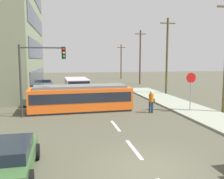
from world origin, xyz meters
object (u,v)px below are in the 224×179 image
(stop_sign, at_px, (191,84))
(traffic_light_mast, at_px, (39,66))
(city_bus, at_px, (77,85))
(streetcar_tram, at_px, (81,98))
(parked_sedan_near, at_px, (5,158))
(parked_sedan_far, at_px, (45,88))
(utility_pole_far, at_px, (140,56))
(pedestrian_crossing, at_px, (151,100))
(parked_sedan_mid, at_px, (37,97))
(utility_pole_mid, at_px, (167,55))
(parked_sedan_furthest, at_px, (45,83))
(utility_pole_distant, at_px, (121,61))

(stop_sign, distance_m, traffic_light_mast, 11.15)
(city_bus, bearing_deg, streetcar_tram, -91.15)
(parked_sedan_near, bearing_deg, parked_sedan_far, 90.53)
(city_bus, height_order, utility_pole_far, utility_pole_far)
(pedestrian_crossing, height_order, stop_sign, stop_sign)
(parked_sedan_mid, bearing_deg, utility_pole_mid, 14.82)
(streetcar_tram, bearing_deg, pedestrian_crossing, -19.39)
(parked_sedan_far, xyz_separation_m, parked_sedan_furthest, (-0.47, 6.91, -0.00))
(streetcar_tram, xyz_separation_m, utility_pole_distant, (10.43, 30.53, 2.69))
(utility_pole_mid, distance_m, utility_pole_distant, 22.82)
(city_bus, height_order, traffic_light_mast, traffic_light_mast)
(stop_sign, height_order, traffic_light_mast, traffic_light_mast)
(parked_sedan_furthest, relative_size, utility_pole_far, 0.51)
(pedestrian_crossing, relative_size, parked_sedan_far, 0.39)
(parked_sedan_furthest, height_order, utility_pole_distant, utility_pole_distant)
(traffic_light_mast, relative_size, utility_pole_far, 0.58)
(city_bus, bearing_deg, parked_sedan_near, -99.91)
(stop_sign, bearing_deg, parked_sedan_furthest, 121.34)
(parked_sedan_furthest, relative_size, utility_pole_mid, 0.51)
(traffic_light_mast, relative_size, utility_pole_distant, 0.71)
(parked_sedan_far, relative_size, utility_pole_far, 0.49)
(parked_sedan_near, xyz_separation_m, utility_pole_distant, (13.71, 40.99, 3.10))
(parked_sedan_mid, height_order, utility_pole_mid, utility_pole_mid)
(city_bus, relative_size, utility_pole_far, 0.68)
(streetcar_tram, xyz_separation_m, parked_sedan_mid, (-3.71, 3.96, -0.42))
(city_bus, xyz_separation_m, parked_sedan_mid, (-3.89, -5.42, -0.43))
(parked_sedan_mid, distance_m, parked_sedan_far, 6.71)
(utility_pole_mid, bearing_deg, parked_sedan_far, 168.12)
(utility_pole_distant, bearing_deg, city_bus, -115.85)
(streetcar_tram, height_order, parked_sedan_furthest, streetcar_tram)
(streetcar_tram, height_order, utility_pole_far, utility_pole_far)
(streetcar_tram, relative_size, parked_sedan_furthest, 1.79)
(parked_sedan_furthest, bearing_deg, parked_sedan_mid, -89.00)
(streetcar_tram, height_order, utility_pole_mid, utility_pole_mid)
(parked_sedan_furthest, bearing_deg, pedestrian_crossing, -64.85)
(pedestrian_crossing, bearing_deg, parked_sedan_near, -134.33)
(streetcar_tram, xyz_separation_m, parked_sedan_far, (-3.47, 10.67, -0.42))
(city_bus, bearing_deg, parked_sedan_far, 160.68)
(streetcar_tram, xyz_separation_m, parked_sedan_near, (-3.28, -10.46, -0.42))
(utility_pole_distant, bearing_deg, utility_pole_far, -87.19)
(streetcar_tram, distance_m, parked_sedan_near, 10.97)
(city_bus, height_order, utility_pole_distant, utility_pole_distant)
(parked_sedan_furthest, bearing_deg, streetcar_tram, -77.35)
(stop_sign, distance_m, utility_pole_far, 21.92)
(parked_sedan_mid, distance_m, utility_pole_far, 21.64)
(stop_sign, height_order, utility_pole_far, utility_pole_far)
(parked_sedan_mid, relative_size, utility_pole_distant, 0.65)
(parked_sedan_mid, bearing_deg, pedestrian_crossing, -33.09)
(stop_sign, bearing_deg, streetcar_tram, 164.59)
(streetcar_tram, height_order, parked_sedan_far, streetcar_tram)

